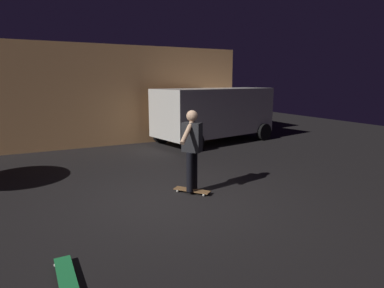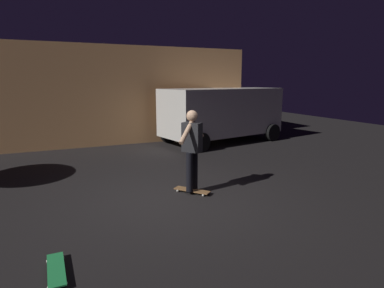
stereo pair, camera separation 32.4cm
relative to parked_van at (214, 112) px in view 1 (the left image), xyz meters
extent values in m
plane|color=black|center=(-3.95, -4.94, -1.16)|extent=(28.00, 28.00, 0.00)
cube|color=tan|center=(-3.83, 3.22, 0.62)|extent=(10.54, 4.45, 3.56)
cube|color=silver|center=(-0.01, 0.00, 0.02)|extent=(4.89, 2.78, 1.70)
cube|color=black|center=(2.22, 0.45, 0.37)|extent=(0.41, 1.72, 0.64)
cylinder|color=black|center=(1.51, 1.32, -0.83)|extent=(0.69, 0.35, 0.66)
cylinder|color=black|center=(1.90, -0.62, -0.83)|extent=(0.69, 0.35, 0.66)
cylinder|color=black|center=(-1.92, 0.62, -0.83)|extent=(0.69, 0.35, 0.66)
cylinder|color=black|center=(-1.53, -1.32, -0.83)|extent=(0.69, 0.35, 0.66)
cube|color=olive|center=(-3.38, -4.80, -1.10)|extent=(0.64, 0.73, 0.02)
sphere|color=silver|center=(-3.12, -4.98, -1.13)|extent=(0.05, 0.05, 0.05)
sphere|color=silver|center=(-3.26, -5.09, -1.13)|extent=(0.05, 0.05, 0.05)
sphere|color=silver|center=(-3.50, -4.51, -1.13)|extent=(0.05, 0.05, 0.05)
sphere|color=silver|center=(-3.63, -4.62, -1.13)|extent=(0.05, 0.05, 0.05)
cube|color=green|center=(-6.07, -6.77, -1.10)|extent=(0.21, 0.78, 0.02)
sphere|color=silver|center=(-6.16, -6.47, -1.13)|extent=(0.05, 0.05, 0.05)
sphere|color=silver|center=(-5.99, -6.46, -1.13)|extent=(0.05, 0.05, 0.05)
sphere|color=silver|center=(-5.98, -7.06, -1.13)|extent=(0.05, 0.05, 0.05)
cylinder|color=black|center=(-3.29, -4.73, -0.68)|extent=(0.14, 0.14, 0.82)
cylinder|color=black|center=(-3.46, -4.87, -0.68)|extent=(0.14, 0.14, 0.82)
cube|color=#262628|center=(-3.38, -4.80, 0.03)|extent=(0.41, 0.43, 0.60)
sphere|color=tan|center=(-3.38, -4.80, 0.46)|extent=(0.23, 0.23, 0.23)
cylinder|color=tan|center=(-3.21, -4.66, 0.18)|extent=(0.48, 0.41, 0.46)
cylinder|color=tan|center=(-3.55, -4.94, 0.18)|extent=(0.48, 0.41, 0.46)
camera|label=1|loc=(-6.29, -10.57, 1.17)|focal=30.23mm
camera|label=2|loc=(-6.00, -10.71, 1.17)|focal=30.23mm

